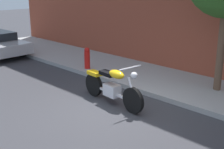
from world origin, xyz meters
The scene contains 4 objects.
ground_plane centered at (0.00, 0.00, 0.00)m, with size 60.00×60.00×0.00m, color #38383D.
sidewalk centered at (0.00, 2.67, 0.07)m, with size 21.63×2.56×0.14m, color #A0A0A0.
motorcycle centered at (-0.47, 0.29, 0.48)m, with size 2.27×0.70×1.16m.
fire_hydrant centered at (-3.24, 1.77, 0.46)m, with size 0.20×0.20×0.91m.
Camera 1 is at (4.99, -5.09, 3.11)m, focal length 49.35 mm.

